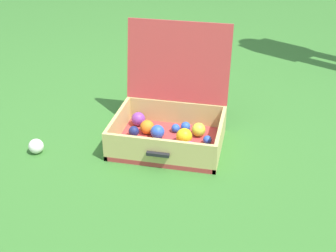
% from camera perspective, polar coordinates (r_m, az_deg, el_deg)
% --- Properties ---
extents(ground_plane, '(16.00, 16.00, 0.00)m').
position_cam_1_polar(ground_plane, '(2.36, -1.16, -2.28)').
color(ground_plane, '#336B28').
extents(open_suitcase, '(0.55, 0.54, 0.58)m').
position_cam_1_polar(open_suitcase, '(2.34, 0.24, 0.91)').
color(open_suitcase, '#B23838').
rests_on(open_suitcase, ground).
extents(stray_ball_on_grass, '(0.08, 0.08, 0.08)m').
position_cam_1_polar(stray_ball_on_grass, '(2.37, -16.35, -2.47)').
color(stray_ball_on_grass, white).
rests_on(stray_ball_on_grass, ground).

